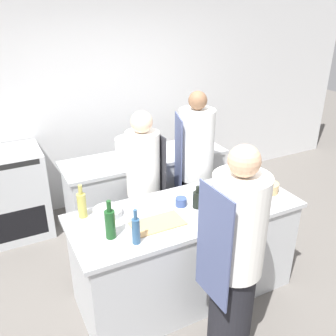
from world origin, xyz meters
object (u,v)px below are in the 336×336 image
(bottle_sauce, at_px, (197,199))
(bowl_ceramic_blue, at_px, (108,212))
(chef_at_stove, at_px, (144,188))
(bottle_wine, at_px, (82,204))
(chef_at_pass_far, at_px, (195,171))
(bottle_vinegar, at_px, (222,183))
(oven_range, at_px, (12,195))
(bowl_mixing_large, at_px, (254,200))
(bowl_wooden_salad, at_px, (267,187))
(bowl_prep_small, at_px, (241,178))
(chef_at_prep_near, at_px, (234,262))
(bottle_olive_oil, at_px, (110,223))
(bottle_cooking_oil, at_px, (136,230))
(stockpot, at_px, (129,148))
(cup, at_px, (181,202))

(bottle_sauce, height_order, bowl_ceramic_blue, bottle_sauce)
(bottle_sauce, bearing_deg, chef_at_stove, 105.42)
(bottle_wine, relative_size, bottle_sauce, 1.44)
(chef_at_pass_far, height_order, bottle_sauce, chef_at_pass_far)
(bottle_vinegar, relative_size, bowl_ceramic_blue, 0.90)
(chef_at_pass_far, xyz_separation_m, bottle_wine, (-1.34, -0.42, 0.16))
(oven_range, xyz_separation_m, bowl_mixing_large, (1.89, -1.94, 0.43))
(bottle_wine, relative_size, bowl_wooden_salad, 1.42)
(chef_at_pass_far, distance_m, bowl_prep_small, 0.54)
(chef_at_stove, distance_m, bottle_vinegar, 0.82)
(chef_at_prep_near, bearing_deg, bowl_prep_small, -40.85)
(bottle_olive_oil, xyz_separation_m, bowl_mixing_large, (1.31, -0.08, -0.10))
(bottle_cooking_oil, distance_m, bowl_ceramic_blue, 0.48)
(chef_at_stove, distance_m, bottle_cooking_oil, 1.09)
(chef_at_stove, distance_m, bottle_olive_oil, 1.04)
(chef_at_prep_near, bearing_deg, bowl_ceramic_blue, 30.92)
(chef_at_pass_far, height_order, bowl_wooden_salad, chef_at_pass_far)
(bottle_olive_oil, bearing_deg, chef_at_stove, 52.06)
(bowl_mixing_large, bearing_deg, bottle_sauce, 161.71)
(bowl_mixing_large, distance_m, bowl_prep_small, 0.44)
(stockpot, bearing_deg, chef_at_prep_near, -89.85)
(bottle_olive_oil, bearing_deg, bottle_vinegar, 10.96)
(bottle_olive_oil, xyz_separation_m, bottle_cooking_oil, (0.15, -0.16, -0.01))
(oven_range, bearing_deg, bottle_olive_oil, -72.61)
(bottle_sauce, bearing_deg, bowl_ceramic_blue, 162.31)
(chef_at_pass_far, xyz_separation_m, cup, (-0.53, -0.64, 0.08))
(bowl_wooden_salad, bearing_deg, bottle_vinegar, 151.94)
(bottle_vinegar, xyz_separation_m, bowl_ceramic_blue, (-1.10, 0.09, -0.06))
(chef_at_pass_far, height_order, bowl_mixing_large, chef_at_pass_far)
(chef_at_stove, xyz_separation_m, stockpot, (0.07, 0.56, 0.22))
(chef_at_pass_far, bearing_deg, bowl_wooden_salad, -139.96)
(chef_at_stove, relative_size, cup, 16.34)
(bottle_wine, xyz_separation_m, stockpot, (0.81, 0.97, 0.00))
(oven_range, distance_m, bowl_wooden_salad, 2.85)
(bottle_wine, height_order, bowl_wooden_salad, bottle_wine)
(chef_at_prep_near, height_order, bowl_ceramic_blue, chef_at_prep_near)
(cup, bearing_deg, oven_range, 127.33)
(bottle_olive_oil, xyz_separation_m, bottle_vinegar, (1.18, 0.23, -0.04))
(bottle_olive_oil, relative_size, bottle_cooking_oil, 1.11)
(chef_at_stove, relative_size, bowl_mixing_large, 7.03)
(oven_range, xyz_separation_m, chef_at_stove, (1.20, -1.06, 0.30))
(bottle_vinegar, distance_m, bottle_cooking_oil, 1.11)
(bottle_sauce, height_order, cup, bottle_sauce)
(bottle_wine, distance_m, bowl_mixing_large, 1.50)
(chef_at_pass_far, relative_size, cup, 17.53)
(bottle_wine, bearing_deg, bowl_mixing_large, -18.17)
(chef_at_prep_near, bearing_deg, oven_range, 25.14)
(bottle_cooking_oil, relative_size, bottle_sauce, 1.40)
(cup, bearing_deg, chef_at_prep_near, -90.56)
(oven_range, xyz_separation_m, bottle_sauce, (1.40, -1.78, 0.48))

